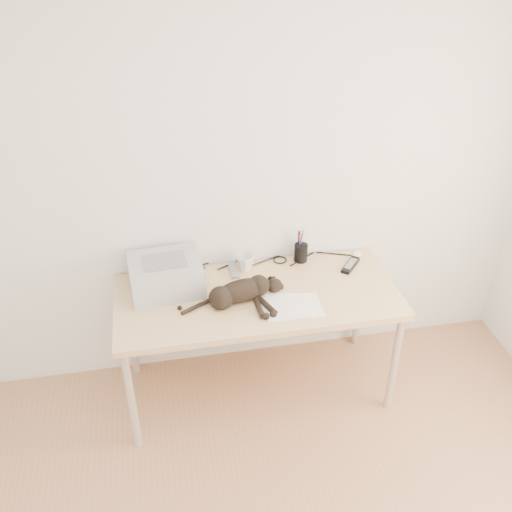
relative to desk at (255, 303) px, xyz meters
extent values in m
plane|color=white|center=(0.00, 0.27, 0.69)|extent=(3.50, 0.00, 3.50)
cube|color=#DFAE82|center=(0.00, -0.09, 0.11)|extent=(1.60, 0.70, 0.04)
cylinder|color=silver|center=(-0.75, -0.39, -0.26)|extent=(0.04, 0.04, 0.70)
cylinder|color=silver|center=(0.75, -0.39, -0.26)|extent=(0.04, 0.04, 0.70)
cylinder|color=silver|center=(-0.75, 0.21, -0.26)|extent=(0.04, 0.04, 0.70)
cylinder|color=silver|center=(0.75, 0.21, -0.26)|extent=(0.04, 0.04, 0.70)
cube|color=#DFAE82|center=(0.00, 0.24, -0.21)|extent=(1.48, 0.02, 0.60)
cube|color=#B3B3B8|center=(-0.50, 0.07, 0.22)|extent=(0.42, 0.37, 0.18)
cube|color=black|center=(-0.50, 0.07, 0.23)|extent=(0.34, 0.05, 0.11)
cube|color=gray|center=(-0.50, 0.07, 0.32)|extent=(0.25, 0.19, 0.01)
cube|color=white|center=(0.17, -0.24, 0.14)|extent=(0.32, 0.23, 0.00)
cube|color=white|center=(0.14, -0.22, 0.14)|extent=(0.35, 0.29, 0.00)
ellipsoid|color=black|center=(-0.10, -0.13, 0.20)|extent=(0.33, 0.20, 0.13)
sphere|color=black|center=(-0.22, -0.17, 0.19)|extent=(0.13, 0.13, 0.13)
ellipsoid|color=black|center=(0.09, -0.09, 0.18)|extent=(0.11, 0.10, 0.08)
cone|color=black|center=(0.08, -0.05, 0.21)|extent=(0.04, 0.05, 0.04)
cone|color=black|center=(0.10, -0.05, 0.21)|extent=(0.04, 0.05, 0.04)
cylinder|color=black|center=(-0.02, -0.23, 0.15)|extent=(0.07, 0.18, 0.03)
cylinder|color=black|center=(0.02, -0.22, 0.15)|extent=(0.07, 0.18, 0.03)
cylinder|color=black|center=(-0.35, -0.15, 0.15)|extent=(0.20, 0.07, 0.02)
imported|color=white|center=(-0.02, 0.17, 0.18)|extent=(0.15, 0.15, 0.10)
cylinder|color=black|center=(0.33, 0.20, 0.19)|extent=(0.08, 0.08, 0.11)
cylinder|color=#990C0C|center=(0.31, 0.20, 0.27)|extent=(0.01, 0.01, 0.15)
cylinder|color=navy|center=(0.34, 0.21, 0.27)|extent=(0.01, 0.01, 0.15)
cylinder|color=black|center=(0.33, 0.19, 0.27)|extent=(0.01, 0.01, 0.15)
cube|color=gray|center=(-0.10, 0.16, 0.14)|extent=(0.05, 0.17, 0.02)
cube|color=black|center=(0.61, 0.08, 0.14)|extent=(0.16, 0.18, 0.02)
ellipsoid|color=white|center=(0.69, 0.19, 0.15)|extent=(0.09, 0.11, 0.03)
camera|label=1|loc=(-0.50, -2.63, 2.05)|focal=40.00mm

